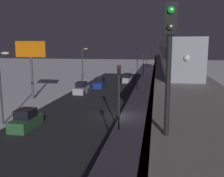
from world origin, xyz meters
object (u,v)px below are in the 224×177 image
sedan_green_2 (26,120)px  rail_signal (169,48)px  sedan_silver (81,89)px  commercial_billboard (31,55)px  traffic_light_near (119,88)px  traffic_light_mid (137,67)px  subway_train (167,50)px  sedan_blue (100,83)px  sedan_silver_2 (127,79)px  traffic_light_far (144,60)px  traffic_light_distant (147,56)px

sedan_green_2 → rail_signal: bearing=131.0°
sedan_silver → commercial_billboard: 10.50m
traffic_light_near → traffic_light_mid: same height
sedan_green_2 → subway_train: bearing=-114.3°
sedan_silver → sedan_blue: bearing=-105.2°
sedan_green_2 → sedan_silver_2: 34.88m
traffic_light_far → traffic_light_distant: bearing=-90.0°
sedan_blue → traffic_light_far: (-7.50, -22.23, 3.40)m
sedan_silver_2 → traffic_light_mid: (-2.90, 9.57, 3.40)m
rail_signal → sedan_blue: (11.39, -41.24, -7.45)m
subway_train → sedan_silver: bearing=42.5°
subway_train → sedan_silver: 21.35m
sedan_silver_2 → commercial_billboard: (12.37, 21.00, 6.03)m
subway_train → sedan_silver_2: (8.58, -1.08, -6.50)m
sedan_silver → subway_train: bearing=-137.5°
traffic_light_distant → sedan_green_2: bearing=82.6°
rail_signal → traffic_light_near: 17.22m
sedan_green_2 → traffic_light_distant: size_ratio=0.66×
sedan_silver_2 → sedan_blue: bearing=-119.3°
subway_train → traffic_light_mid: bearing=56.2°
traffic_light_mid → commercial_billboard: 19.26m
subway_train → traffic_light_distant: subway_train is taller
commercial_billboard → traffic_light_distant: bearing=-104.6°
sedan_silver → traffic_light_far: bearing=-107.9°
rail_signal → traffic_light_mid: (3.89, -39.87, -4.05)m
traffic_light_near → traffic_light_far: same height
rail_signal → sedan_silver_2: rail_signal is taller
traffic_light_distant → subway_train: bearing=98.4°
traffic_light_distant → commercial_billboard: bearing=75.4°
sedan_silver_2 → commercial_billboard: commercial_billboard is taller
sedan_green_2 → traffic_light_mid: size_ratio=0.66×
rail_signal → traffic_light_distant: rail_signal is taller
rail_signal → sedan_silver_2: bearing=-82.2°
sedan_blue → traffic_light_near: size_ratio=0.73×
sedan_blue → traffic_light_far: bearing=-108.6°
sedan_blue → traffic_light_distant: 46.55m
sedan_silver_2 → commercial_billboard: 25.11m
rail_signal → sedan_green_2: bearing=-49.0°
subway_train → sedan_green_2: 37.01m
traffic_light_mid → traffic_light_distant: 47.18m
rail_signal → traffic_light_near: bearing=-76.6°
traffic_light_far → commercial_billboard: 38.30m
sedan_blue → sedan_silver: bearing=74.8°
subway_train → traffic_light_mid: size_ratio=11.57×
sedan_silver → traffic_light_distant: 53.37m
sedan_blue → traffic_light_distant: size_ratio=0.73×
sedan_silver_2 → sedan_silver: bearing=-113.3°
traffic_light_mid → sedan_silver: bearing=29.5°
sedan_silver → traffic_light_mid: size_ratio=0.69×
sedan_silver → traffic_light_near: bearing=116.9°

